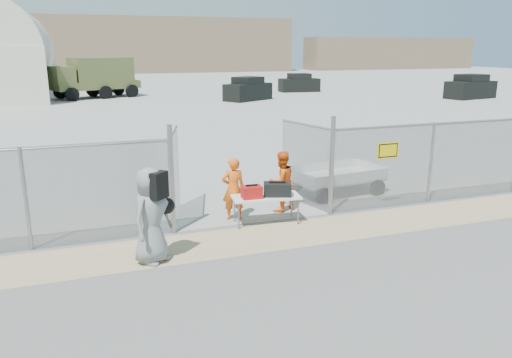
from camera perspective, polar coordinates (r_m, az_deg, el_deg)
name	(u,v)px	position (r m, az deg, el deg)	size (l,w,h in m)	color
ground	(288,254)	(10.40, 3.72, -8.54)	(160.00, 160.00, 0.00)	#595656
tarmac_inside	(119,91)	(51.07, -15.35, 9.67)	(160.00, 80.00, 0.01)	#999893
dirt_strip	(271,237)	(11.25, 1.71, -6.62)	(44.00, 1.60, 0.01)	tan
distant_hills	(131,45)	(87.21, -14.14, 14.62)	(140.00, 6.00, 9.00)	#7F684F
chain_link_fence	(256,179)	(11.80, 0.00, 0.00)	(40.00, 0.20, 2.20)	gray
folding_table	(266,210)	(11.99, 1.15, -3.54)	(1.62, 0.68, 0.69)	white
orange_bag	(252,192)	(11.69, -0.50, -1.50)	(0.47, 0.31, 0.29)	red
black_duffel	(277,189)	(11.89, 2.46, -1.18)	(0.65, 0.38, 0.31)	black
security_worker_left	(233,189)	(12.17, -2.61, -1.13)	(0.57, 0.37, 1.56)	#F05D12
security_worker_right	(281,182)	(12.79, 2.91, -0.29)	(0.77, 0.60, 1.58)	#F05D12
visitor	(151,216)	(9.89, -11.88, -4.12)	(0.94, 0.61, 1.92)	gray
utility_trailer	(336,179)	(14.66, 9.17, -0.04)	(3.37, 1.74, 0.82)	white
military_truck	(96,78)	(44.51, -17.87, 10.94)	(6.94, 2.56, 3.31)	brown
parked_vehicle_near	(248,89)	(40.44, -0.93, 10.25)	(4.02, 1.82, 1.82)	black
parked_vehicle_mid	(299,83)	(48.70, 4.95, 10.89)	(3.73, 1.69, 1.69)	black
parked_vehicle_far	(471,87)	(45.58, 23.32, 9.66)	(4.28, 1.94, 1.94)	black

